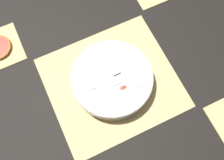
{
  "coord_description": "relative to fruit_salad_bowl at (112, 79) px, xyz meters",
  "views": [
    {
      "loc": [
        -0.13,
        -0.28,
        0.88
      ],
      "look_at": [
        0.0,
        0.0,
        0.03
      ],
      "focal_mm": 42.0,
      "sensor_mm": 36.0,
      "label": 1
    }
  ],
  "objects": [
    {
      "name": "bamboo_mat_center",
      "position": [
        0.0,
        0.0,
        -0.04
      ],
      "size": [
        0.45,
        0.41,
        0.01
      ],
      "color": "#D6B775",
      "rests_on": "ground_plane"
    },
    {
      "name": "ground_plane",
      "position": [
        0.0,
        0.0,
        -0.04
      ],
      "size": [
        6.0,
        6.0,
        0.0
      ],
      "primitive_type": "plane",
      "color": "black"
    },
    {
      "name": "fruit_salad_bowl",
      "position": [
        0.0,
        0.0,
        0.0
      ],
      "size": [
        0.28,
        0.28,
        0.07
      ],
      "color": "silver",
      "rests_on": "bamboo_mat_center"
    }
  ]
}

